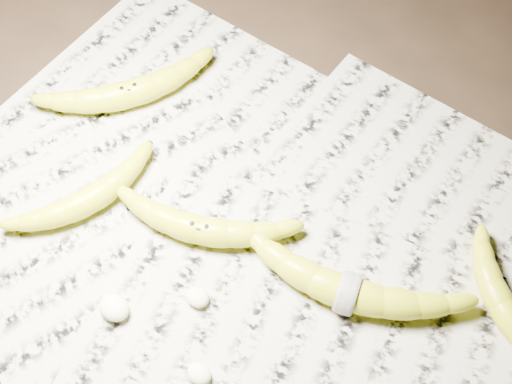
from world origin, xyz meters
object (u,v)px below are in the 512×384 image
Objects in this scene: banana_left_b at (88,199)px; banana_upper_a at (503,306)px; banana_taped at (348,292)px; banana_center at (201,229)px; banana_left_a at (129,92)px.

banana_left_b is 0.51m from banana_upper_a.
banana_center is at bearing 173.75° from banana_taped.
banana_center is (0.21, -0.11, -0.00)m from banana_left_a.
banana_taped reaches higher than banana_left_b.
banana_center is at bearing -125.73° from banana_upper_a.
banana_left_b is (0.07, -0.15, -0.00)m from banana_left_a.
banana_center is 0.82× the size of banana_taped.
banana_taped is at bearing -66.33° from banana_left_a.
banana_left_a reaches higher than banana_left_b.
banana_taped reaches higher than banana_upper_a.
banana_left_a is 1.23× the size of banana_left_b.
banana_center reaches higher than banana_upper_a.
banana_upper_a is (0.47, 0.18, -0.00)m from banana_left_b.
banana_left_b is 0.89× the size of banana_center.
banana_center is at bearing -51.48° from banana_left_b.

